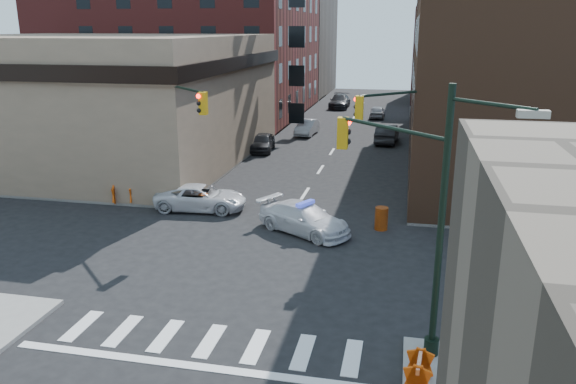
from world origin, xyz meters
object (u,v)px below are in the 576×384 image
at_px(pickup, 201,198).
at_px(parked_car_enear, 387,134).
at_px(barrel_road, 381,218).
at_px(barrel_bank, 203,203).
at_px(barricade_nw_a, 124,194).
at_px(pedestrian_b, 146,186).
at_px(police_car, 304,218).
at_px(parked_car_wfar, 307,127).
at_px(parked_car_wnear, 262,142).
at_px(barricade_se_a, 419,372).
at_px(pedestrian_a, 164,188).

xyz_separation_m(pickup, parked_car_enear, (9.08, 20.77, 0.11)).
height_order(barrel_road, barrel_bank, barrel_road).
distance_m(parked_car_enear, barrel_road, 21.89).
bearing_deg(barricade_nw_a, pickup, -10.53).
height_order(parked_car_enear, pedestrian_b, pedestrian_b).
distance_m(police_car, barrel_road, 3.82).
bearing_deg(parked_car_wfar, barrel_bank, -89.83).
height_order(parked_car_wnear, barricade_se_a, parked_car_wnear).
height_order(police_car, barrel_bank, police_car).
xyz_separation_m(police_car, barricade_se_a, (5.27, -11.49, -0.13)).
distance_m(barrel_bank, barricade_se_a, 17.60).
height_order(police_car, parked_car_wfar, police_car).
distance_m(parked_car_wnear, parked_car_enear, 11.04).
distance_m(pedestrian_b, barrel_road, 13.09).
xyz_separation_m(pedestrian_a, pedestrian_b, (-1.04, 0.00, 0.02)).
bearing_deg(pedestrian_b, pickup, 7.32).
relative_size(pedestrian_a, pedestrian_b, 0.97).
distance_m(parked_car_wfar, barrel_bank, 23.23).
relative_size(parked_car_wnear, barrel_bank, 4.45).
bearing_deg(barrel_road, barricade_se_a, -82.62).
bearing_deg(barrel_bank, parked_car_wfar, 86.21).
bearing_deg(barricade_nw_a, police_car, -23.53).
height_order(parked_car_wnear, barrel_bank, parked_car_wnear).
bearing_deg(pedestrian_b, barricade_nw_a, -155.66).
bearing_deg(barricade_nw_a, parked_car_wfar, 63.01).
relative_size(barrel_bank, barricade_se_a, 0.83).
relative_size(pickup, pedestrian_a, 2.70).
bearing_deg(parked_car_wfar, police_car, -76.24).
bearing_deg(parked_car_wnear, police_car, -75.21).
height_order(pedestrian_b, barricade_nw_a, pedestrian_b).
bearing_deg(pedestrian_a, police_car, 13.24).
bearing_deg(barricade_se_a, barrel_bank, 45.13).
bearing_deg(barricade_se_a, parked_car_enear, 9.54).
distance_m(pickup, barricade_se_a, 17.89).
bearing_deg(parked_car_wfar, pedestrian_a, -95.93).
bearing_deg(police_car, parked_car_wnear, 50.41).
height_order(police_car, barricade_se_a, police_car).
relative_size(barricade_se_a, barricade_nw_a, 0.88).
relative_size(pedestrian_a, barrel_bank, 1.92).
height_order(pickup, parked_car_wnear, parked_car_wnear).
xyz_separation_m(pedestrian_b, barricade_se_a, (14.65, -14.00, -0.50)).
xyz_separation_m(parked_car_enear, barrel_bank, (-8.87, -20.97, -0.32)).
distance_m(parked_car_wfar, barrel_road, 25.38).
distance_m(parked_car_enear, pedestrian_a, 23.47).
relative_size(parked_car_wfar, pedestrian_a, 2.34).
height_order(pedestrian_a, barricade_nw_a, pedestrian_a).
distance_m(police_car, parked_car_wfar, 25.65).
height_order(pickup, parked_car_wfar, parked_car_wfar).
bearing_deg(barrel_bank, pedestrian_b, 173.44).
xyz_separation_m(barricade_se_a, barricade_nw_a, (-15.90, 13.70, 0.06)).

